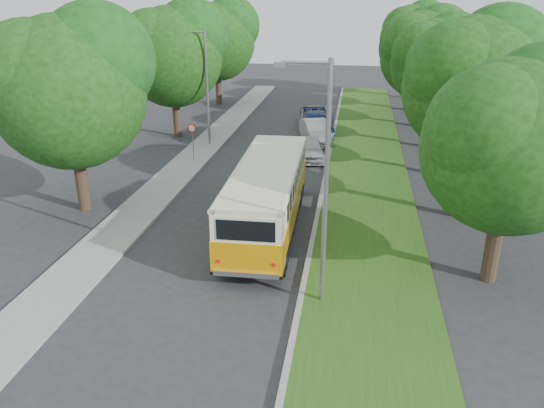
% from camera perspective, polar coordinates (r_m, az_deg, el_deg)
% --- Properties ---
extents(ground, '(120.00, 120.00, 0.00)m').
position_cam_1_polar(ground, '(20.94, -6.05, -5.89)').
color(ground, '#2C2C2E').
rests_on(ground, ground).
extents(curb, '(0.20, 70.00, 0.15)m').
position_cam_1_polar(curb, '(24.85, 4.94, -1.03)').
color(curb, gray).
rests_on(curb, ground).
extents(grass_verge, '(4.50, 70.00, 0.13)m').
position_cam_1_polar(grass_verge, '(24.82, 10.36, -1.37)').
color(grass_verge, '#2B5316').
rests_on(grass_verge, ground).
extents(sidewalk, '(2.20, 70.00, 0.12)m').
position_cam_1_polar(sidewalk, '(26.69, -13.34, 0.06)').
color(sidewalk, gray).
rests_on(sidewalk, ground).
extents(treeline, '(24.27, 41.91, 9.46)m').
position_cam_1_polar(treeline, '(36.10, 6.15, 15.73)').
color(treeline, '#332319').
rests_on(treeline, ground).
extents(lamppost_near, '(1.71, 0.16, 8.00)m').
position_cam_1_polar(lamppost_near, '(16.28, 5.54, 2.61)').
color(lamppost_near, gray).
rests_on(lamppost_near, ground).
extents(lamppost_far, '(1.71, 0.16, 7.50)m').
position_cam_1_polar(lamppost_far, '(35.67, -7.16, 12.68)').
color(lamppost_far, gray).
rests_on(lamppost_far, ground).
extents(warning_sign, '(0.56, 0.10, 2.50)m').
position_cam_1_polar(warning_sign, '(32.33, -8.56, 7.30)').
color(warning_sign, gray).
rests_on(warning_sign, ground).
extents(vintage_bus, '(2.85, 10.26, 3.03)m').
position_cam_1_polar(vintage_bus, '(22.63, -0.54, 0.63)').
color(vintage_bus, orange).
rests_on(vintage_bus, ground).
extents(car_silver, '(2.21, 4.17, 1.35)m').
position_cam_1_polar(car_silver, '(33.13, 4.17, 5.98)').
color(car_silver, '#BCBDC1').
rests_on(car_silver, ground).
extents(car_white, '(2.82, 4.70, 1.46)m').
position_cam_1_polar(car_white, '(37.27, 4.72, 7.86)').
color(car_white, silver).
rests_on(car_white, ground).
extents(car_blue, '(3.09, 5.56, 1.53)m').
position_cam_1_polar(car_blue, '(39.16, 4.82, 8.59)').
color(car_blue, navy).
rests_on(car_blue, ground).
extents(car_grey, '(2.79, 5.22, 1.39)m').
position_cam_1_polar(car_grey, '(42.08, 4.59, 9.43)').
color(car_grey, '#5B5E63').
rests_on(car_grey, ground).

